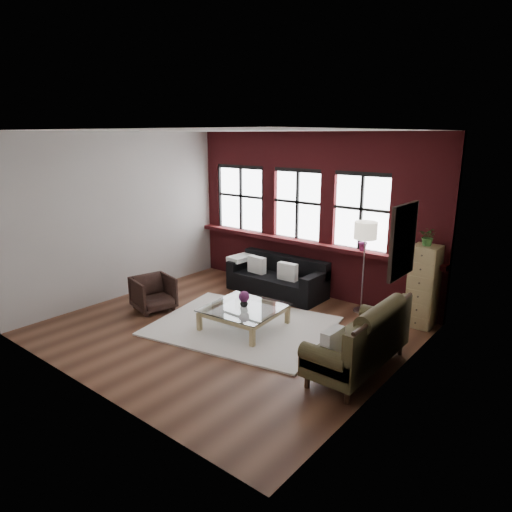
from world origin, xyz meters
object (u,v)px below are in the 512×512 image
Objects in this scene: dark_sofa at (277,276)px; floor_lamp at (364,264)px; armchair at (153,293)px; vintage_settee at (358,336)px; coffee_table at (244,318)px; vase at (244,303)px; drawer_chest at (423,286)px.

floor_lamp is at bearing 6.58° from dark_sofa.
armchair is at bearing -142.30° from floor_lamp.
vintage_settee is at bearing -33.78° from dark_sofa.
vintage_settee is at bearing -2.46° from coffee_table.
vintage_settee is 3.98m from armchair.
coffee_table is at bearing 177.54° from vintage_settee.
coffee_table is (0.60, -1.72, -0.18)m from dark_sofa.
coffee_table is at bearing -63.59° from armchair.
floor_lamp is (3.02, 2.33, 0.59)m from armchair.
dark_sofa reaches higher than vase.
dark_sofa is at bearing 146.22° from vintage_settee.
floor_lamp is at bearing 114.90° from vintage_settee.
dark_sofa is at bearing -173.42° from floor_lamp.
dark_sofa is 2.47m from armchair.
drawer_chest is at bearing 41.29° from vase.
drawer_chest is 0.77× the size of floor_lamp.
drawer_chest reaches higher than vase.
vintage_settee is at bearing -93.79° from drawer_chest.
dark_sofa reaches higher than armchair.
drawer_chest reaches higher than coffee_table.
coffee_table is at bearing -138.71° from drawer_chest.
vintage_settee is 2.70× the size of armchair.
floor_lamp is at bearing 58.69° from coffee_table.
dark_sofa is at bearing -174.99° from drawer_chest.
floor_lamp is (1.17, 1.93, 0.72)m from coffee_table.
coffee_table is 3.03m from drawer_chest.
armchair is 1.90m from vase.
dark_sofa is 1.83m from coffee_table.
armchair is at bearing -149.84° from drawer_chest.
armchair is at bearing -120.32° from dark_sofa.
armchair is at bearing -167.61° from vase.
drawer_chest reaches higher than dark_sofa.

